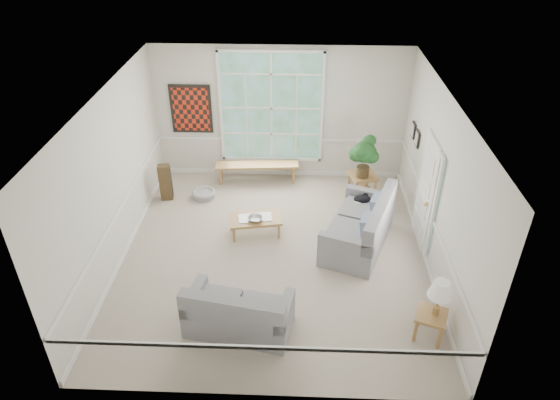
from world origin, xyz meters
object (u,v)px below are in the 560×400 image
object	(u,v)px
loveseat_right	(359,222)
loveseat_front	(239,307)
side_table	(429,325)
end_table	(362,185)
coffee_table	(255,226)

from	to	relation	value
loveseat_right	loveseat_front	bearing A→B (deg)	-111.60
loveseat_front	side_table	world-z (taller)	loveseat_front
loveseat_front	end_table	distance (m)	4.49
coffee_table	loveseat_right	bearing A→B (deg)	-17.90
loveseat_right	side_table	distance (m)	2.42
loveseat_right	loveseat_front	distance (m)	2.95
side_table	loveseat_right	bearing A→B (deg)	111.02
end_table	coffee_table	bearing A→B (deg)	-146.10
end_table	loveseat_right	bearing A→B (deg)	-98.40
loveseat_right	coffee_table	world-z (taller)	loveseat_right
loveseat_front	side_table	bearing A→B (deg)	9.35
coffee_table	side_table	size ratio (longest dim) A/B	2.19
loveseat_front	coffee_table	distance (m)	2.44
loveseat_front	coffee_table	world-z (taller)	loveseat_front
end_table	loveseat_front	bearing A→B (deg)	-119.75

